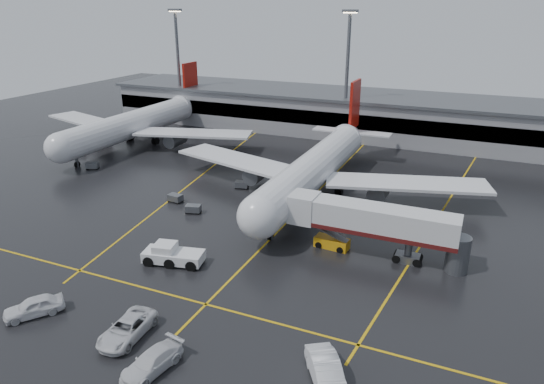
% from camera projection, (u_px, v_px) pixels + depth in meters
% --- Properties ---
extents(ground, '(220.00, 220.00, 0.00)m').
position_uv_depth(ground, '(292.00, 217.00, 64.91)').
color(ground, black).
rests_on(ground, ground).
extents(apron_line_centre, '(0.25, 90.00, 0.02)m').
position_uv_depth(apron_line_centre, '(292.00, 217.00, 64.91)').
color(apron_line_centre, gold).
rests_on(apron_line_centre, ground).
extents(apron_line_stop, '(60.00, 0.25, 0.02)m').
position_uv_depth(apron_line_stop, '(206.00, 304.00, 46.12)').
color(apron_line_stop, gold).
rests_on(apron_line_stop, ground).
extents(apron_line_left, '(9.99, 69.35, 0.02)m').
position_uv_depth(apron_line_left, '(202.00, 175.00, 80.97)').
color(apron_line_left, gold).
rests_on(apron_line_left, ground).
extents(apron_line_right, '(7.57, 69.64, 0.02)m').
position_uv_depth(apron_line_right, '(442.00, 212.00, 66.68)').
color(apron_line_right, gold).
rests_on(apron_line_right, ground).
extents(terminal, '(122.00, 19.00, 8.60)m').
position_uv_depth(terminal, '(375.00, 115.00, 104.30)').
color(terminal, gray).
rests_on(terminal, ground).
extents(light_mast_left, '(3.00, 1.20, 25.45)m').
position_uv_depth(light_mast_left, '(178.00, 60.00, 112.51)').
color(light_mast_left, '#595B60').
rests_on(light_mast_left, ground).
extents(light_mast_mid, '(3.00, 1.20, 25.45)m').
position_uv_depth(light_mast_mid, '(347.00, 68.00, 97.46)').
color(light_mast_mid, '#595B60').
rests_on(light_mast_mid, ground).
extents(main_airliner, '(48.80, 45.60, 14.10)m').
position_uv_depth(main_airliner, '(317.00, 166.00, 71.68)').
color(main_airliner, silver).
rests_on(main_airliner, ground).
extents(second_airliner, '(48.80, 45.60, 14.10)m').
position_uv_depth(second_airliner, '(137.00, 123.00, 97.73)').
color(second_airliner, silver).
rests_on(second_airliner, ground).
extents(jet_bridge, '(19.90, 3.40, 6.05)m').
position_uv_depth(jet_bridge, '(373.00, 223.00, 53.91)').
color(jet_bridge, silver).
rests_on(jet_bridge, ground).
extents(pushback_tractor, '(6.91, 4.01, 2.32)m').
position_uv_depth(pushback_tractor, '(172.00, 255.00, 53.22)').
color(pushback_tractor, silver).
rests_on(pushback_tractor, ground).
extents(belt_loader, '(4.08, 2.14, 2.50)m').
position_uv_depth(belt_loader, '(332.00, 243.00, 56.70)').
color(belt_loader, orange).
rests_on(belt_loader, ground).
extents(service_van_a, '(3.11, 6.14, 1.66)m').
position_uv_depth(service_van_a, '(127.00, 329.00, 41.32)').
color(service_van_a, silver).
rests_on(service_van_a, ground).
extents(service_van_b, '(3.16, 5.76, 1.58)m').
position_uv_depth(service_van_b, '(152.00, 362.00, 37.54)').
color(service_van_b, silver).
rests_on(service_van_b, ground).
extents(service_van_c, '(4.94, 6.05, 1.94)m').
position_uv_depth(service_van_c, '(326.00, 372.00, 36.22)').
color(service_van_c, white).
rests_on(service_van_c, ground).
extents(service_van_d, '(4.71, 5.35, 1.75)m').
position_uv_depth(service_van_d, '(34.00, 307.00, 44.28)').
color(service_van_d, white).
rests_on(service_van_d, ground).
extents(baggage_cart_a, '(2.29, 1.82, 1.12)m').
position_uv_depth(baggage_cart_a, '(193.00, 208.00, 66.12)').
color(baggage_cart_a, '#595B60').
rests_on(baggage_cart_a, ground).
extents(baggage_cart_b, '(2.13, 1.51, 1.12)m').
position_uv_depth(baggage_cart_b, '(175.00, 198.00, 69.80)').
color(baggage_cart_b, '#595B60').
rests_on(baggage_cart_b, ground).
extents(baggage_cart_c, '(2.26, 1.76, 1.12)m').
position_uv_depth(baggage_cart_c, '(242.00, 184.00, 74.95)').
color(baggage_cart_c, '#595B60').
rests_on(baggage_cart_c, ground).
extents(baggage_cart_d, '(2.35, 1.99, 1.12)m').
position_uv_depth(baggage_cart_d, '(79.00, 151.00, 92.00)').
color(baggage_cart_d, '#595B60').
rests_on(baggage_cart_d, ground).
extents(baggage_cart_e, '(2.36, 2.02, 1.12)m').
position_uv_depth(baggage_cart_e, '(92.00, 165.00, 83.72)').
color(baggage_cart_e, '#595B60').
rests_on(baggage_cart_e, ground).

